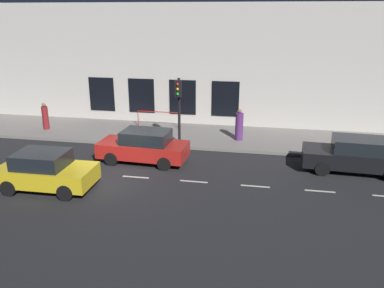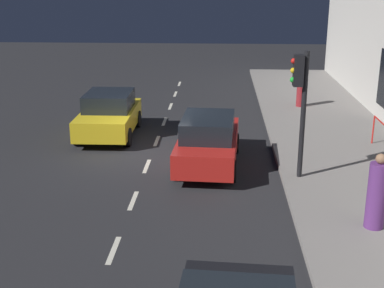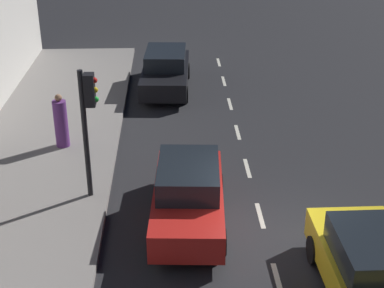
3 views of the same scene
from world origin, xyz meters
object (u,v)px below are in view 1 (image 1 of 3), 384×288
parked_car_0 (144,146)px  parked_car_2 (46,171)px  pedestrian_1 (45,117)px  parked_car_1 (356,155)px  traffic_light (179,100)px  pedestrian_0 (239,126)px

parked_car_0 → parked_car_2: same height
parked_car_0 → pedestrian_1: (3.84, 7.36, 0.10)m
parked_car_1 → parked_car_2: same height
traffic_light → parked_car_0: size_ratio=0.82×
parked_car_0 → parked_car_2: bearing=143.8°
pedestrian_0 → pedestrian_1: size_ratio=1.08×
parked_car_0 → parked_car_2: size_ratio=1.12×
parked_car_2 → traffic_light: bearing=145.3°
traffic_light → pedestrian_1: traffic_light is taller
traffic_light → parked_car_2: 7.66m
parked_car_0 → pedestrian_0: (3.85, -4.27, 0.16)m
traffic_light → pedestrian_1: 8.79m
pedestrian_0 → pedestrian_1: (-0.01, 11.62, -0.05)m
pedestrian_1 → parked_car_2: bearing=-116.7°
traffic_light → pedestrian_1: (1.34, 8.52, -1.69)m
traffic_light → pedestrian_0: (1.35, -3.10, -1.64)m
traffic_light → pedestrian_1: bearing=81.1°
pedestrian_0 → parked_car_1: bearing=-139.2°
traffic_light → parked_car_2: bearing=145.9°
parked_car_2 → pedestrian_1: (7.50, 4.35, 0.10)m
parked_car_1 → parked_car_2: (-4.24, 12.76, -0.00)m
parked_car_0 → pedestrian_1: 8.30m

